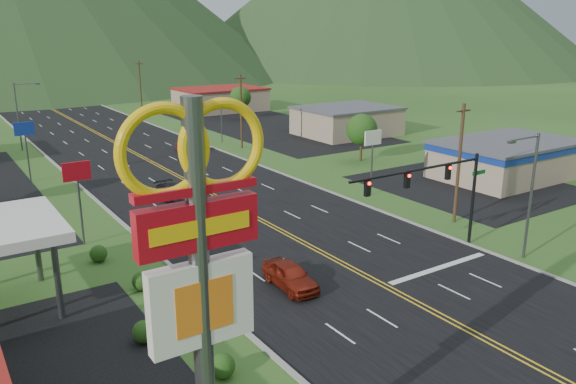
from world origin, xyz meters
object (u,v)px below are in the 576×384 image
traffic_signal (437,184)px  streetlight_west (20,112)px  car_red_near (290,276)px  streetlight_east (529,188)px  car_red_far (186,147)px  car_dark_mid (175,194)px  pylon_sign (199,262)px

traffic_signal → streetlight_west: streetlight_west is taller
traffic_signal → car_red_near: 12.50m
streetlight_east → car_red_far: bearing=96.5°
streetlight_east → car_red_near: (-16.29, 5.14, -4.38)m
streetlight_east → car_dark_mid: size_ratio=1.68×
car_red_far → car_dark_mid: bearing=70.9°
car_red_near → car_red_far: bearing=77.5°
traffic_signal → car_dark_mid: bearing=115.1°
car_red_near → car_red_far: 42.85m
streetlight_east → streetlight_west: (-22.86, 60.00, 0.00)m
car_dark_mid → traffic_signal: bearing=-68.0°
traffic_signal → car_red_far: 42.82m
pylon_sign → traffic_signal: 26.67m
traffic_signal → car_dark_mid: (-10.49, 22.42, -4.55)m
streetlight_west → car_dark_mid: size_ratio=1.68×
car_dark_mid → car_red_far: bearing=60.7°
streetlight_east → pylon_sign: bearing=-164.2°
pylon_sign → car_red_near: (11.89, 13.14, -8.49)m
pylon_sign → streetlight_east: pylon_sign is taller
streetlight_east → traffic_signal: bearing=139.6°
streetlight_west → car_red_far: (17.57, -13.44, -4.43)m
streetlight_east → car_red_far: streetlight_east is taller
car_red_near → car_dark_mid: car_red_near is taller
car_dark_mid → car_red_far: 22.45m
car_red_near → car_dark_mid: bearing=89.4°
streetlight_east → car_red_near: 17.63m
streetlight_west → car_red_near: size_ratio=1.90×
streetlight_east → car_red_near: size_ratio=1.90×
pylon_sign → car_red_far: bearing=67.2°
car_red_near → car_red_far: size_ratio=1.03×
streetlight_west → car_dark_mid: (7.67, -33.59, -4.40)m
streetlight_east → car_red_near: bearing=162.5°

